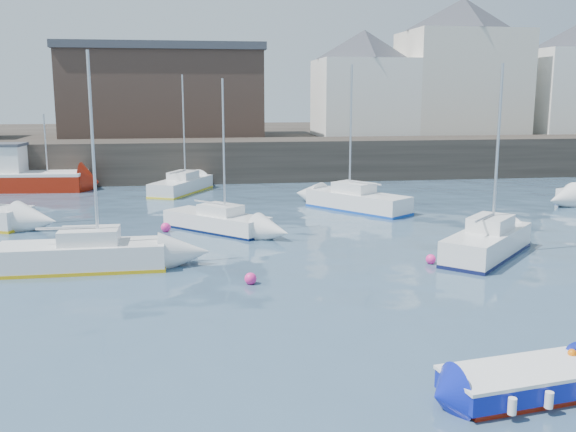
{
  "coord_description": "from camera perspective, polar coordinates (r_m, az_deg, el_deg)",
  "views": [
    {
      "loc": [
        -3.78,
        -13.3,
        6.37
      ],
      "look_at": [
        0.0,
        12.0,
        1.5
      ],
      "focal_mm": 40.0,
      "sensor_mm": 36.0,
      "label": 1
    }
  ],
  "objects": [
    {
      "name": "water",
      "position": [
        15.23,
        6.9,
        -14.04
      ],
      "size": [
        220.0,
        220.0,
        0.0
      ],
      "primitive_type": "plane",
      "color": "#2D4760",
      "rests_on": "ground"
    },
    {
      "name": "quay_wall",
      "position": [
        48.7,
        -4.02,
        5.01
      ],
      "size": [
        90.0,
        5.0,
        3.0
      ],
      "primitive_type": "cube",
      "color": "#28231E",
      "rests_on": "ground"
    },
    {
      "name": "land_strip",
      "position": [
        66.6,
        -5.26,
        6.46
      ],
      "size": [
        90.0,
        32.0,
        2.8
      ],
      "primitive_type": "cube",
      "color": "#28231E",
      "rests_on": "ground"
    },
    {
      "name": "bldg_east_a",
      "position": [
        60.25,
        15.13,
        12.74
      ],
      "size": [
        13.36,
        13.36,
        11.8
      ],
      "color": "beige",
      "rests_on": "land_strip"
    },
    {
      "name": "bldg_east_d",
      "position": [
        56.77,
        6.73,
        11.71
      ],
      "size": [
        11.14,
        11.14,
        8.95
      ],
      "color": "white",
      "rests_on": "land_strip"
    },
    {
      "name": "warehouse",
      "position": [
        56.35,
        -10.96,
        10.84
      ],
      "size": [
        16.4,
        10.4,
        7.6
      ],
      "color": "#3D2D26",
      "rests_on": "land_strip"
    },
    {
      "name": "blue_dinghy",
      "position": [
        14.93,
        20.14,
        -13.64
      ],
      "size": [
        3.64,
        2.08,
        0.66
      ],
      "color": "maroon",
      "rests_on": "ground"
    },
    {
      "name": "fishing_boat",
      "position": [
        46.55,
        -22.57,
        3.31
      ],
      "size": [
        7.92,
        3.55,
        5.1
      ],
      "color": "maroon",
      "rests_on": "ground"
    },
    {
      "name": "sailboat_a",
      "position": [
        24.81,
        -17.75,
        -3.3
      ],
      "size": [
        6.1,
        2.02,
        7.9
      ],
      "color": "white",
      "rests_on": "ground"
    },
    {
      "name": "sailboat_b",
      "position": [
        30.54,
        -6.33,
        -0.45
      ],
      "size": [
        5.12,
        5.14,
        7.07
      ],
      "color": "white",
      "rests_on": "ground"
    },
    {
      "name": "sailboat_c",
      "position": [
        26.73,
        17.32,
        -2.24
      ],
      "size": [
        5.31,
        5.39,
        7.55
      ],
      "color": "white",
      "rests_on": "ground"
    },
    {
      "name": "sailboat_f",
      "position": [
        35.83,
        6.18,
        1.38
      ],
      "size": [
        5.24,
        6.06,
        7.95
      ],
      "color": "white",
      "rests_on": "ground"
    },
    {
      "name": "sailboat_h",
      "position": [
        42.75,
        -9.44,
        2.74
      ],
      "size": [
        4.29,
        6.15,
        7.61
      ],
      "color": "white",
      "rests_on": "ground"
    },
    {
      "name": "buoy_near",
      "position": [
        22.03,
        -3.35,
        -6.05
      ],
      "size": [
        0.42,
        0.42,
        0.42
      ],
      "primitive_type": "sphere",
      "color": "#FF298D",
      "rests_on": "ground"
    },
    {
      "name": "buoy_mid",
      "position": [
        25.16,
        12.56,
        -4.15
      ],
      "size": [
        0.39,
        0.39,
        0.39
      ],
      "primitive_type": "sphere",
      "color": "#FF298D",
      "rests_on": "ground"
    },
    {
      "name": "buoy_far",
      "position": [
        30.72,
        -10.8,
        -1.38
      ],
      "size": [
        0.46,
        0.46,
        0.46
      ],
      "primitive_type": "sphere",
      "color": "#FF298D",
      "rests_on": "ground"
    }
  ]
}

